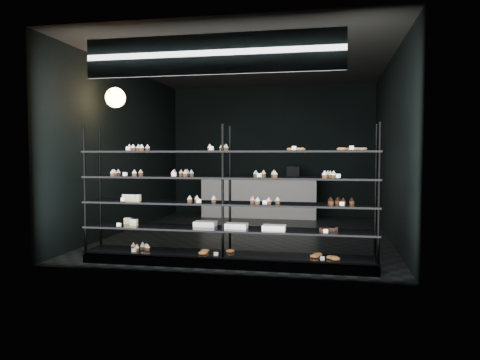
# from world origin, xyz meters

# --- Properties ---
(room) EXTENTS (5.01, 6.01, 3.20)m
(room) POSITION_xyz_m (0.00, 0.00, 1.60)
(room) COLOR black
(room) RESTS_ON ground
(display_shelf) EXTENTS (4.00, 0.50, 1.91)m
(display_shelf) POSITION_xyz_m (0.07, -2.45, 0.63)
(display_shelf) COLOR black
(display_shelf) RESTS_ON room
(signage) EXTENTS (3.30, 0.05, 0.50)m
(signage) POSITION_xyz_m (0.00, -2.93, 2.75)
(signage) COLOR #0B123A
(signage) RESTS_ON room
(pendant_lamp) EXTENTS (0.33, 0.33, 0.89)m
(pendant_lamp) POSITION_xyz_m (-2.04, -1.36, 2.45)
(pendant_lamp) COLOR black
(pendant_lamp) RESTS_ON room
(service_counter) EXTENTS (2.84, 0.65, 1.23)m
(service_counter) POSITION_xyz_m (-0.21, 2.50, 0.50)
(service_counter) COLOR silver
(service_counter) RESTS_ON room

